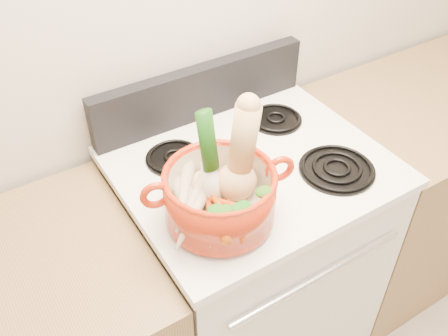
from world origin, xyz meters
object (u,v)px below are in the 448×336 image
stove_body (247,266)px  squash (237,155)px  leek (211,161)px  dutch_oven (220,196)px

stove_body → squash: 0.70m
squash → leek: bearing=-171.3°
stove_body → dutch_oven: dutch_oven is taller
stove_body → leek: leek is taller
stove_body → dutch_oven: bearing=-144.4°
leek → dutch_oven: bearing=-69.1°
dutch_oven → squash: bearing=29.3°
squash → leek: leek is taller
leek → squash: bearing=-9.4°
dutch_oven → leek: leek is taller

